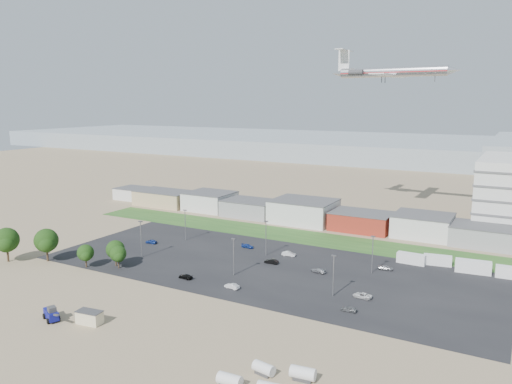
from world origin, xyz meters
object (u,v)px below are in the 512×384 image
Objects in this scene: storage_tank_nw at (264,368)px; parked_car_11 at (289,254)px; parked_car_12 at (318,271)px; parked_car_3 at (186,276)px; portable_shed at (90,317)px; box_trailer_a at (411,259)px; parked_car_0 at (362,295)px; parked_car_7 at (271,261)px; parked_car_13 at (232,286)px; parked_car_2 at (349,309)px; airliner at (392,72)px; parked_car_8 at (386,268)px; parked_car_5 at (151,242)px; tree_far_left at (7,243)px; parked_car_6 at (248,246)px; telehandler at (51,313)px.

parked_car_11 is (-23.31, 58.89, -0.44)m from storage_tank_nw.
parked_car_3 is at bearing -49.55° from parked_car_12.
box_trailer_a is (47.91, 69.15, 0.09)m from portable_shed.
parked_car_0 is 1.08× the size of parked_car_11.
parked_car_7 reaches higher than parked_car_12.
parked_car_11 is at bearing -160.17° from box_trailer_a.
parked_car_13 is at bearing -65.69° from parked_car_0.
parked_car_2 is at bearing 52.73° from parked_car_7.
parked_car_0 is at bearing -77.45° from airliner.
airliner is 12.45× the size of parked_car_8.
airliner is 12.49× the size of parked_car_5.
parked_car_7 is 30.24m from parked_car_8.
parked_car_5 is 0.92× the size of parked_car_12.
airliner reaches higher than parked_car_0.
parked_car_12 is at bearing 152.51° from parked_car_13.
parked_car_0 is 34.13m from parked_car_11.
storage_tank_nw is 0.08× the size of airliner.
parked_car_5 is at bearing 95.80° from parked_car_11.
parked_car_6 is at bearing 40.17° from tree_far_left.
parked_car_3 is 0.96× the size of parked_car_12.
portable_shed is 33.26m from parked_car_13.
parked_car_8 reaches higher than parked_car_2.
parked_car_3 is at bearing 98.09° from telehandler.
box_trailer_a is at bearing 177.97° from parked_car_0.
storage_tank_nw is 0.92× the size of parked_car_11.
portable_shed is 1.43× the size of storage_tank_nw.
parked_car_12 is (12.70, -9.14, -0.06)m from parked_car_11.
airliner reaches higher than storage_tank_nw.
parked_car_2 is 39.54m from parked_car_11.
box_trailer_a is (55.94, 71.75, -0.15)m from telehandler.
parked_car_8 reaches higher than parked_car_13.
portable_shed is at bearing -179.50° from parked_car_6.
airliner is at bearing 139.05° from parked_car_5.
portable_shed is at bearing 158.79° from parked_car_11.
airliner reaches higher than parked_car_3.
tree_far_left is at bearing -149.60° from box_trailer_a.
airliner is 109.13m from parked_car_3.
box_trailer_a reaches higher than parked_car_13.
parked_car_13 is (-24.29, 29.57, -0.48)m from storage_tank_nw.
box_trailer_a is 61.05m from parked_car_3.
tree_far_left is 0.23× the size of airliner.
parked_car_2 is (-4.65, -38.60, -0.83)m from box_trailer_a.
portable_shed is 0.70× the size of telehandler.
parked_car_6 is (0.28, 30.57, 0.00)m from parked_car_3.
parked_car_7 is at bearing -124.87° from parked_car_2.
tree_far_left reaches higher than parked_car_3.
parked_car_3 is (-42.32, -9.24, -0.03)m from parked_car_0.
parked_car_8 is at bearing 129.89° from parked_car_12.
telehandler is at bearing 152.63° from parked_car_11.
parked_car_3 is at bearing -88.87° from parked_car_2.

